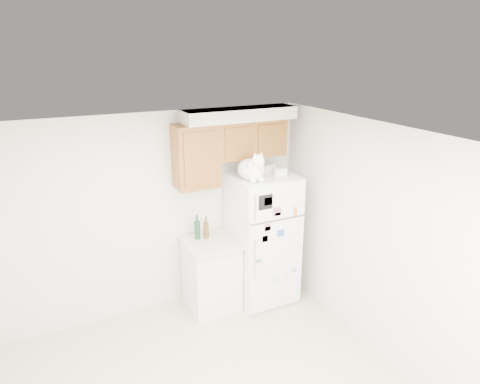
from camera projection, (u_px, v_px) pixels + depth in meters
room_shell at (221, 237)px, 3.60m from camera, size 3.84×4.04×2.52m
refrigerator at (262, 238)px, 5.51m from camera, size 0.76×0.78×1.70m
base_counter at (211, 274)px, 5.41m from camera, size 0.64×0.64×0.92m
cat at (253, 169)px, 4.99m from camera, size 0.36×0.53×0.37m
storage_box_back at (267, 168)px, 5.34m from camera, size 0.21×0.17×0.10m
storage_box_front at (280, 171)px, 5.22m from camera, size 0.17×0.14×0.09m
bottle_green at (197, 227)px, 5.28m from camera, size 0.07×0.07×0.32m
bottle_amber at (206, 227)px, 5.30m from camera, size 0.07×0.07×0.29m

